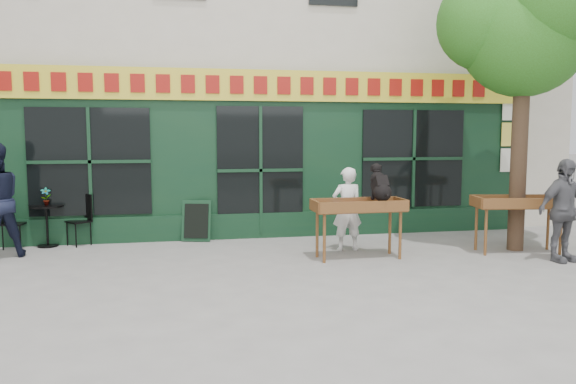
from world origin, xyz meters
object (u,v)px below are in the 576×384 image
object	(u,v)px
woman	(347,209)
book_cart_right	(519,206)
dog	(380,181)
bistro_table	(47,217)
book_cart_center	(359,209)
man_right	(563,210)

from	to	relation	value
woman	book_cart_right	size ratio (longest dim) A/B	0.94
dog	bistro_table	bearing A→B (deg)	158.89
woman	book_cart_right	world-z (taller)	woman
book_cart_center	man_right	xyz separation A→B (m)	(3.17, -0.85, 0.01)
dog	woman	xyz separation A→B (m)	(-0.35, 0.70, -0.55)
book_cart_center	book_cart_right	world-z (taller)	same
woman	bistro_table	world-z (taller)	woman
man_right	book_cart_right	bearing A→B (deg)	100.79
woman	bistro_table	distance (m)	5.48
bistro_table	book_cart_right	bearing A→B (deg)	-14.48
dog	bistro_table	size ratio (longest dim) A/B	0.79
book_cart_center	man_right	world-z (taller)	man_right
book_cart_center	book_cart_right	xyz separation A→B (m)	(2.87, -0.10, 0.00)
book_cart_center	woman	xyz separation A→B (m)	(0.00, 0.65, -0.08)
man_right	bistro_table	world-z (taller)	man_right
book_cart_center	dog	xyz separation A→B (m)	(0.35, -0.05, 0.47)
book_cart_center	man_right	distance (m)	3.28
bistro_table	man_right	bearing A→B (deg)	-18.65
book_cart_right	book_cart_center	bearing A→B (deg)	-173.10
book_cart_center	woman	size ratio (longest dim) A/B	1.02
book_cart_right	dog	bearing A→B (deg)	-172.25
dog	bistro_table	distance (m)	6.06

